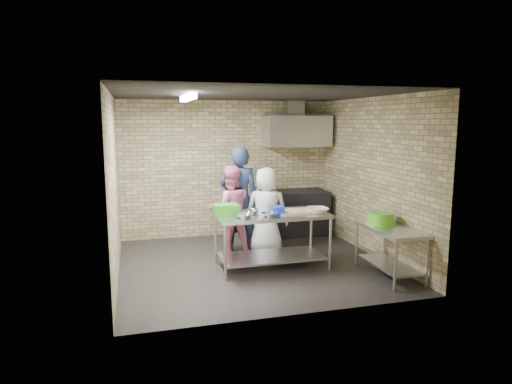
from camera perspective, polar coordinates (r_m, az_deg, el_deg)
floor at (r=7.37m, az=-0.34°, el=-9.13°), size 4.20×4.20×0.00m
ceiling at (r=7.02m, az=-0.36°, el=12.31°), size 4.20×4.20×0.00m
back_wall at (r=9.00m, az=-3.66°, el=2.97°), size 4.20×0.06×2.70m
front_wall at (r=5.19m, az=5.40°, el=-1.55°), size 4.20×0.06×2.70m
left_wall at (r=6.84m, az=-17.60°, el=0.63°), size 0.06×4.00×2.70m
right_wall at (r=7.88m, az=14.58°, el=1.82°), size 0.06×4.00×2.70m
prep_table at (r=7.09m, az=2.01°, el=-6.19°), size 1.75×0.87×0.87m
side_counter at (r=6.99m, az=16.62°, el=-7.32°), size 0.60×1.20×0.75m
stove at (r=9.18m, az=5.13°, el=-2.62°), size 1.20×0.70×0.90m
range_hood at (r=9.04m, az=5.17°, el=7.74°), size 1.30×0.60×0.60m
hood_duct at (r=9.18m, az=4.87°, el=10.57°), size 0.35×0.30×0.30m
wall_shelf at (r=9.33m, az=6.48°, el=6.65°), size 0.80×0.20×0.04m
fluorescent_fixture at (r=6.82m, az=-8.67°, el=11.80°), size 0.10×1.25×0.08m
green_crate at (r=6.92m, az=-3.81°, el=-2.21°), size 0.39×0.29×0.16m
blue_tub at (r=6.90m, az=2.68°, el=-2.35°), size 0.19×0.19×0.13m
cutting_board at (r=7.08m, az=4.79°, el=-2.48°), size 0.53×0.41×0.03m
mixing_bowl_a at (r=6.66m, az=-1.56°, el=-3.02°), size 0.28×0.28×0.07m
mixing_bowl_b at (r=6.95m, az=-0.45°, el=-2.52°), size 0.21×0.21×0.07m
mixing_bowl_c at (r=6.75m, az=1.78°, el=-2.88°), size 0.25×0.25×0.06m
ceramic_bowl at (r=7.09m, az=7.81°, el=-2.31°), size 0.34×0.34×0.08m
green_basin at (r=7.08m, az=15.59°, el=-3.24°), size 0.46×0.46×0.17m
bottle_red at (r=9.24m, az=5.04°, el=7.34°), size 0.07×0.07×0.18m
man_navy at (r=7.87m, az=-2.15°, el=-0.95°), size 0.76×0.58×1.87m
woman_pink at (r=7.75m, az=-3.32°, el=-2.33°), size 0.76×0.60×1.55m
woman_white at (r=7.78m, az=1.34°, el=-2.38°), size 0.87×0.73×1.52m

